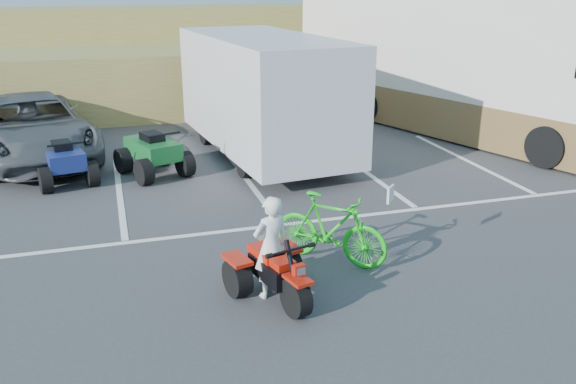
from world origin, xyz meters
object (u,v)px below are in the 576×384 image
object	(u,v)px
rider	(271,247)
grey_pickup	(33,128)
quad_atv_blue	(66,182)
red_trike_atv	(277,300)
quad_atv_green	(155,174)
green_dirt_bike	(330,229)
cargo_trailer	(264,92)
rv_motorhome	(457,70)

from	to	relation	value
rider	grey_pickup	xyz separation A→B (m)	(-3.70, 8.28, 0.02)
grey_pickup	quad_atv_blue	world-z (taller)	grey_pickup
red_trike_atv	quad_atv_green	size ratio (longest dim) A/B	0.87
red_trike_atv	grey_pickup	bearing A→B (deg)	99.31
quad_atv_green	rider	bearing A→B (deg)	-100.84
red_trike_atv	grey_pickup	world-z (taller)	grey_pickup
red_trike_atv	quad_atv_green	distance (m)	6.30
grey_pickup	quad_atv_blue	size ratio (longest dim) A/B	3.48
green_dirt_bike	quad_atv_blue	size ratio (longest dim) A/B	1.19
cargo_trailer	red_trike_atv	bearing A→B (deg)	-109.66
cargo_trailer	quad_atv_green	bearing A→B (deg)	-168.83
grey_pickup	cargo_trailer	size ratio (longest dim) A/B	0.84
green_dirt_bike	grey_pickup	bearing A→B (deg)	76.78
red_trike_atv	quad_atv_green	bearing A→B (deg)	85.33
red_trike_atv	quad_atv_green	world-z (taller)	quad_atv_green
quad_atv_green	quad_atv_blue	bearing A→B (deg)	160.23
green_dirt_bike	rv_motorhome	bearing A→B (deg)	2.08
cargo_trailer	quad_atv_green	xyz separation A→B (m)	(-2.76, -0.87, -1.56)
red_trike_atv	grey_pickup	xyz separation A→B (m)	(-3.74, 8.42, 0.75)
rider	quad_atv_green	size ratio (longest dim) A/B	0.89
quad_atv_blue	red_trike_atv	bearing A→B (deg)	-76.51
rider	rv_motorhome	xyz separation A→B (m)	(7.65, 8.02, 0.97)
cargo_trailer	rv_motorhome	world-z (taller)	rv_motorhome
red_trike_atv	grey_pickup	size ratio (longest dim) A/B	0.26
rv_motorhome	quad_atv_green	xyz separation A→B (m)	(-8.70, -1.95, -1.70)
quad_atv_blue	quad_atv_green	distance (m)	1.88
red_trike_atv	rider	bearing A→B (deg)	90.00
rv_motorhome	quad_atv_blue	world-z (taller)	rv_motorhome
cargo_trailer	quad_atv_blue	xyz separation A→B (m)	(-4.64, -0.90, -1.56)
cargo_trailer	rider	bearing A→B (deg)	-110.23
rider	rv_motorhome	size ratio (longest dim) A/B	0.13
red_trike_atv	rv_motorhome	xyz separation A→B (m)	(7.61, 8.16, 1.70)
rv_motorhome	cargo_trailer	bearing A→B (deg)	171.10
grey_pickup	red_trike_atv	bearing A→B (deg)	-78.80
rider	quad_atv_green	bearing A→B (deg)	-94.79
rider	quad_atv_blue	bearing A→B (deg)	-78.74
quad_atv_blue	rv_motorhome	bearing A→B (deg)	-1.54
cargo_trailer	rv_motorhome	distance (m)	6.03
rider	quad_atv_blue	xyz separation A→B (m)	(-2.93, 6.03, -0.73)
rv_motorhome	quad_atv_green	world-z (taller)	rv_motorhome
quad_atv_blue	quad_atv_green	world-z (taller)	quad_atv_green
green_dirt_bike	grey_pickup	distance (m)	8.94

